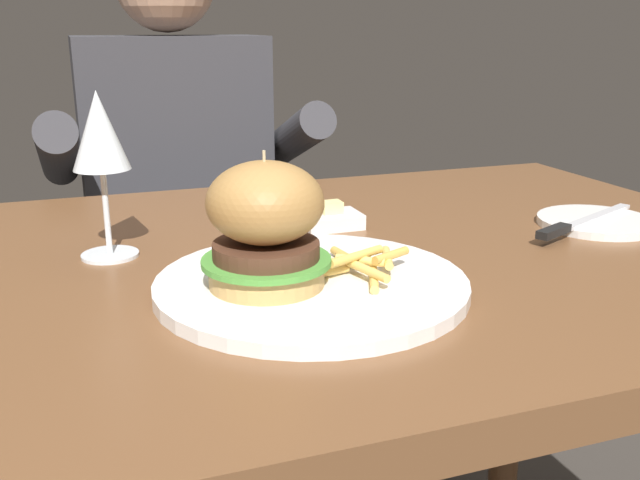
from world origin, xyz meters
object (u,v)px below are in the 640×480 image
Objects in this scene: wine_glass at (100,137)px; main_plate at (311,285)px; burger_sandwich at (266,225)px; diner_person at (181,243)px; table_knife at (579,223)px; butter_dish at (331,219)px; bread_plate at (596,222)px.

main_plate is at bearing -45.44° from wine_glass.
diner_person reaches higher than burger_sandwich.
diner_person is (-0.01, 0.79, -0.18)m from main_plate.
burger_sandwich reaches higher than table_knife.
burger_sandwich reaches higher than butter_dish.
bread_plate is at bearing -18.24° from butter_dish.
table_knife is 0.19× the size of diner_person.
table_knife is at bearing -156.11° from bread_plate.
wine_glass is at bearing 125.77° from burger_sandwich.
main_plate is at bearing -166.84° from bread_plate.
diner_person is at bearing 101.50° from butter_dish.
wine_glass is 0.16× the size of diner_person.
wine_glass is 0.65m from bread_plate.
table_knife reaches higher than main_plate.
main_plate is at bearing 3.39° from burger_sandwich.
butter_dish is (0.10, 0.22, 0.00)m from main_plate.
table_knife is (-0.05, -0.02, 0.01)m from bread_plate.
wine_glass is 0.60m from table_knife.
wine_glass is (-0.14, 0.19, 0.06)m from burger_sandwich.
diner_person is (-0.12, 0.58, -0.19)m from butter_dish.
main_plate reaches higher than bread_plate.
wine_glass is at bearing 134.56° from main_plate.
main_plate is 0.08m from burger_sandwich.
burger_sandwich is at bearing -167.76° from bread_plate.
burger_sandwich reaches higher than bread_plate.
burger_sandwich is 1.74× the size of butter_dish.
bread_plate is at bearing 13.16° from main_plate.
burger_sandwich is 0.24m from wine_glass.
wine_glass reaches higher than butter_dish.
bread_plate is 0.71× the size of table_knife.
table_knife is 0.32m from butter_dish.
butter_dish is (-0.29, 0.13, -0.00)m from table_knife.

